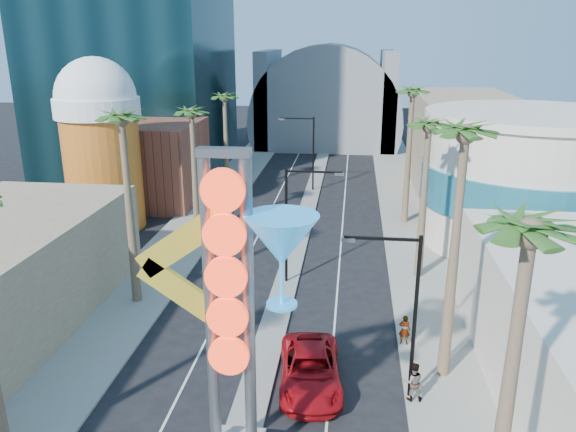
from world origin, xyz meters
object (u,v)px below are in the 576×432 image
object	(u,v)px
neon_sign	(251,295)
pedestrian_a	(404,330)
red_pickup	(310,370)
pedestrian_b	(413,382)

from	to	relation	value
neon_sign	pedestrian_a	world-z (taller)	neon_sign
neon_sign	red_pickup	bearing A→B (deg)	72.32
pedestrian_a	pedestrian_b	xyz separation A→B (m)	(0.00, -4.92, 0.09)
neon_sign	pedestrian_a	size ratio (longest dim) A/B	7.46
red_pickup	pedestrian_b	xyz separation A→B (m)	(4.75, -0.73, 0.22)
neon_sign	red_pickup	size ratio (longest dim) A/B	2.03
neon_sign	pedestrian_a	xyz separation A→B (m)	(6.48, 9.64, -6.32)
red_pickup	pedestrian_b	bearing A→B (deg)	-14.70
neon_sign	pedestrian_b	distance (m)	10.15
neon_sign	red_pickup	distance (m)	8.62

